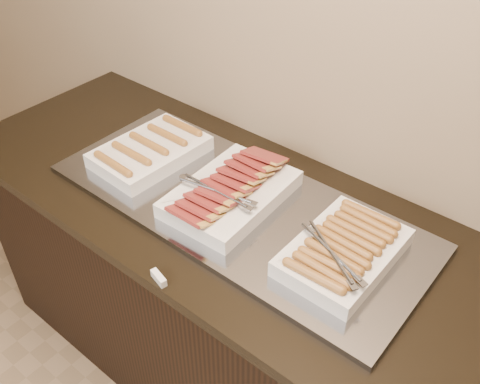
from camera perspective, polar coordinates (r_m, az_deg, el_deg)
name	(u,v)px	position (r m, az deg, el deg)	size (l,w,h in m)	color
counter	(236,302)	(1.97, -0.38, -11.64)	(2.06, 0.76, 0.90)	black
warming_tray	(236,205)	(1.64, -0.42, -1.42)	(1.20, 0.50, 0.02)	gray
dish_left	(150,151)	(1.84, -9.55, 4.34)	(0.26, 0.38, 0.07)	white
dish_center	(230,192)	(1.62, -1.06, 0.01)	(0.29, 0.43, 0.10)	white
dish_right	(343,251)	(1.46, 10.93, -6.15)	(0.26, 0.36, 0.08)	white
label_holder	(159,278)	(1.44, -8.67, -9.05)	(0.06, 0.02, 0.02)	white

